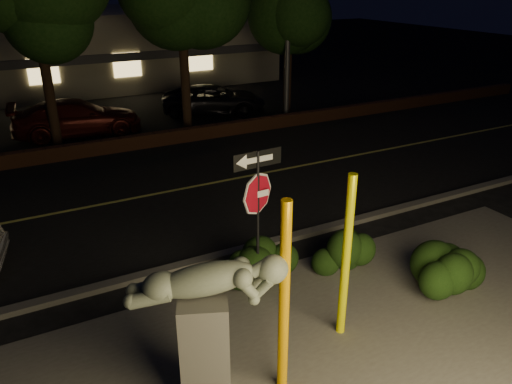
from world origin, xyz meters
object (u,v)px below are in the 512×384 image
sculpture (206,316)px  signpost (258,194)px  yellow_pole_right (346,258)px  parked_car_dark (214,99)px  parked_car_darkred (77,118)px  yellow_pole_left (284,301)px

sculpture → signpost: bearing=69.9°
yellow_pole_right → parked_car_dark: (4.08, 15.02, -0.86)m
yellow_pole_right → parked_car_darkred: (-1.98, 14.40, -0.80)m
yellow_pole_left → sculpture: bearing=162.2°
yellow_pole_left → parked_car_dark: bearing=70.2°
parked_car_darkred → signpost: bearing=-169.2°
yellow_pole_left → sculpture: size_ratio=1.33×
sculpture → parked_car_darkred: (0.63, 14.69, -0.76)m
yellow_pole_left → parked_car_dark: 16.65m
sculpture → parked_car_dark: sculpture is taller
yellow_pole_right → sculpture: size_ratio=1.27×
yellow_pole_right → yellow_pole_left: bearing=-158.3°
parked_car_darkred → parked_car_dark: parked_car_darkred is taller
signpost → parked_car_dark: (4.75, 13.19, -1.44)m
yellow_pole_left → sculpture: 1.10m
parked_car_darkred → parked_car_dark: 6.08m
yellow_pole_right → parked_car_darkred: size_ratio=0.62×
yellow_pole_right → sculpture: (-2.61, -0.29, -0.04)m
parked_car_dark → yellow_pole_left: bearing=-176.4°
sculpture → parked_car_darkred: size_ratio=0.49×
yellow_pole_right → signpost: bearing=110.2°
sculpture → parked_car_darkred: 14.72m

